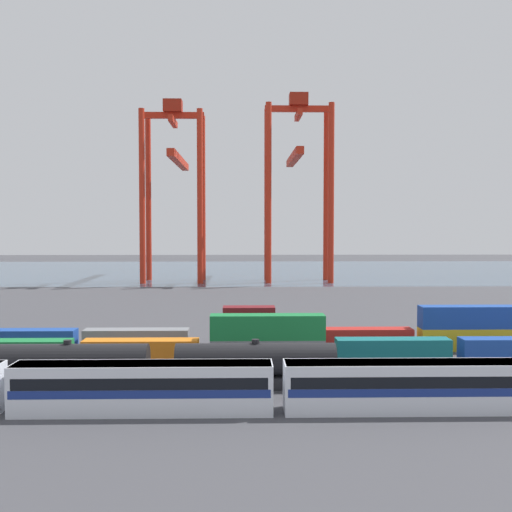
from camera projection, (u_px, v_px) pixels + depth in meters
The scene contains 18 objects.
ground_plane at pixel (248, 307), 112.35m from camera, with size 420.00×420.00×0.00m, color #424247.
harbour_water at pixel (246, 271), 205.51m from camera, with size 400.00×110.00×0.01m, color #384C60.
passenger_train at pixel (143, 386), 48.52m from camera, with size 62.31×3.14×3.90m.
freight_tank_row at pixel (68, 366), 55.80m from camera, with size 47.96×2.92×4.38m.
shipping_container_2 at pixel (14, 352), 65.56m from camera, with size 12.10×2.44×2.60m, color #197538.
shipping_container_3 at pixel (141, 352), 65.86m from camera, with size 12.10×2.44×2.60m, color orange.
shipping_container_4 at pixel (267, 351), 66.15m from camera, with size 12.10×2.44×2.60m, color slate.
shipping_container_5 at pixel (267, 327), 66.03m from camera, with size 12.10×2.44×2.60m, color #197538.
shipping_container_6 at pixel (393, 351), 66.45m from camera, with size 12.10×2.44×2.60m, color #146066.
shipping_container_8 at pixel (23, 341), 72.26m from camera, with size 12.10×2.44×2.60m, color #1C4299.
shipping_container_9 at pixel (137, 340), 72.55m from camera, with size 12.10×2.44×2.60m, color slate.
shipping_container_10 at pixel (249, 340), 72.84m from camera, with size 6.04×2.44×2.60m, color maroon.
shipping_container_11 at pixel (249, 318), 72.72m from camera, with size 6.04×2.44×2.60m, color maroon.
shipping_container_12 at pixel (360, 339), 73.13m from camera, with size 12.10×2.44×2.60m, color #AD211C.
shipping_container_13 at pixel (471, 339), 73.42m from camera, with size 12.10×2.44×2.60m, color gold.
shipping_container_14 at pixel (471, 317), 73.29m from camera, with size 12.10×2.44×2.60m, color #1C4299.
gantry_crane_west at pixel (175, 174), 167.05m from camera, with size 16.27×41.90×47.51m.
gantry_crane_central at pixel (297, 171), 166.80m from camera, with size 17.66×35.86×49.34m.
Camera 1 is at (-1.12, -71.79, 14.48)m, focal length 43.86 mm.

